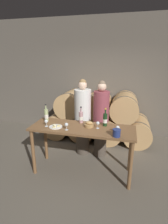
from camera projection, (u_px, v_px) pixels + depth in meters
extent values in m
plane|color=#665E51|center=(82.00, 171.00, 3.44)|extent=(10.00, 10.00, 0.00)
cube|color=#60594F|center=(101.00, 77.00, 4.95)|extent=(10.00, 0.12, 3.20)
cylinder|color=tan|center=(61.00, 123.00, 5.02)|extent=(0.67, 0.96, 0.67)
cylinder|color=#2D2D33|center=(56.00, 127.00, 4.74)|extent=(0.69, 0.02, 0.69)
cylinder|color=#2D2D33|center=(64.00, 120.00, 5.31)|extent=(0.69, 0.02, 0.69)
cylinder|color=tan|center=(84.00, 125.00, 4.86)|extent=(0.67, 0.96, 0.67)
cylinder|color=#2D2D33|center=(81.00, 130.00, 4.57)|extent=(0.69, 0.02, 0.69)
cylinder|color=#2D2D33|center=(87.00, 122.00, 5.14)|extent=(0.69, 0.02, 0.69)
cylinder|color=tan|center=(110.00, 128.00, 4.69)|extent=(0.67, 0.96, 0.67)
cylinder|color=#2D2D33|center=(108.00, 132.00, 4.41)|extent=(0.69, 0.02, 0.69)
cylinder|color=#2D2D33|center=(111.00, 124.00, 4.98)|extent=(0.69, 0.02, 0.69)
cylinder|color=tan|center=(137.00, 130.00, 4.53)|extent=(0.67, 0.96, 0.67)
cylinder|color=#2D2D33|center=(137.00, 135.00, 4.25)|extent=(0.69, 0.02, 0.69)
cylinder|color=#2D2D33|center=(136.00, 126.00, 4.81)|extent=(0.69, 0.02, 0.69)
cylinder|color=tan|center=(72.00, 103.00, 4.76)|extent=(0.67, 0.96, 0.67)
cylinder|color=#2D2D33|center=(68.00, 106.00, 4.47)|extent=(0.69, 0.02, 0.69)
cylinder|color=#2D2D33|center=(75.00, 101.00, 5.04)|extent=(0.69, 0.02, 0.69)
cylinder|color=tan|center=(97.00, 105.00, 4.59)|extent=(0.67, 0.96, 0.67)
cylinder|color=#2D2D33|center=(95.00, 108.00, 4.31)|extent=(0.69, 0.02, 0.69)
cylinder|color=#2D2D33|center=(99.00, 102.00, 4.88)|extent=(0.69, 0.02, 0.69)
cylinder|color=tan|center=(125.00, 107.00, 4.43)|extent=(0.67, 0.96, 0.67)
cylinder|color=#2D2D33|center=(124.00, 110.00, 4.14)|extent=(0.69, 0.02, 0.69)
cylinder|color=#2D2D33|center=(125.00, 104.00, 4.71)|extent=(0.69, 0.02, 0.69)
cylinder|color=brown|center=(33.00, 152.00, 3.26)|extent=(0.06, 0.06, 0.90)
cylinder|color=brown|center=(130.00, 166.00, 2.85)|extent=(0.06, 0.06, 0.90)
cylinder|color=brown|center=(46.00, 140.00, 3.75)|extent=(0.06, 0.06, 0.90)
cylinder|color=brown|center=(130.00, 150.00, 3.34)|extent=(0.06, 0.06, 0.90)
cube|color=brown|center=(82.00, 128.00, 3.16)|extent=(1.89, 0.64, 0.04)
cylinder|color=#4C4238|center=(83.00, 136.00, 4.01)|extent=(0.30, 0.30, 0.83)
cylinder|color=silver|center=(83.00, 105.00, 3.79)|extent=(0.36, 0.36, 0.66)
sphere|color=beige|center=(83.00, 85.00, 3.66)|extent=(0.18, 0.18, 0.18)
sphere|color=olive|center=(83.00, 83.00, 3.66)|extent=(0.15, 0.15, 0.15)
cylinder|color=#4C4238|center=(100.00, 138.00, 3.92)|extent=(0.28, 0.28, 0.82)
cylinder|color=#8C3D47|center=(101.00, 106.00, 3.70)|extent=(0.34, 0.34, 0.65)
sphere|color=beige|center=(102.00, 87.00, 3.57)|extent=(0.18, 0.18, 0.18)
sphere|color=#75604C|center=(102.00, 84.00, 3.57)|extent=(0.15, 0.15, 0.15)
cylinder|color=#193819|center=(105.00, 120.00, 3.19)|extent=(0.08, 0.08, 0.23)
cylinder|color=#193819|center=(105.00, 112.00, 3.14)|extent=(0.03, 0.03, 0.08)
cylinder|color=gold|center=(106.00, 109.00, 3.12)|extent=(0.03, 0.03, 0.02)
cylinder|color=white|center=(105.00, 121.00, 3.19)|extent=(0.08, 0.08, 0.07)
cylinder|color=#ADBC7F|center=(46.00, 115.00, 3.42)|extent=(0.08, 0.08, 0.24)
cylinder|color=#ADBC7F|center=(46.00, 107.00, 3.37)|extent=(0.03, 0.03, 0.08)
cylinder|color=black|center=(46.00, 105.00, 3.35)|extent=(0.03, 0.03, 0.02)
cylinder|color=white|center=(46.00, 116.00, 3.43)|extent=(0.08, 0.08, 0.08)
cylinder|color=#BC8E93|center=(81.00, 117.00, 3.35)|extent=(0.08, 0.08, 0.22)
cylinder|color=#BC8E93|center=(81.00, 110.00, 3.30)|extent=(0.03, 0.03, 0.08)
cylinder|color=black|center=(81.00, 107.00, 3.29)|extent=(0.03, 0.03, 0.02)
cylinder|color=white|center=(81.00, 118.00, 3.35)|extent=(0.08, 0.08, 0.07)
cylinder|color=navy|center=(117.00, 133.00, 2.77)|extent=(0.12, 0.12, 0.12)
cylinder|color=navy|center=(117.00, 130.00, 2.75)|extent=(0.13, 0.13, 0.01)
cylinder|color=#A87F4C|center=(89.00, 125.00, 3.17)|extent=(0.17, 0.17, 0.05)
ellipsoid|color=tan|center=(89.00, 123.00, 3.16)|extent=(0.13, 0.08, 0.06)
cylinder|color=white|center=(56.00, 127.00, 3.16)|extent=(0.24, 0.24, 0.01)
cube|color=#E0CC7F|center=(59.00, 126.00, 3.16)|extent=(0.07, 0.06, 0.02)
cube|color=beige|center=(54.00, 125.00, 3.19)|extent=(0.07, 0.07, 0.02)
cube|color=beige|center=(54.00, 127.00, 3.10)|extent=(0.05, 0.06, 0.02)
cylinder|color=white|center=(47.00, 126.00, 3.19)|extent=(0.06, 0.06, 0.00)
cylinder|color=white|center=(46.00, 124.00, 3.18)|extent=(0.01, 0.01, 0.07)
sphere|color=white|center=(46.00, 121.00, 3.17)|extent=(0.06, 0.06, 0.06)
cylinder|color=white|center=(67.00, 130.00, 3.04)|extent=(0.06, 0.06, 0.00)
cylinder|color=white|center=(66.00, 128.00, 3.03)|extent=(0.01, 0.01, 0.07)
sphere|color=white|center=(66.00, 125.00, 3.01)|extent=(0.06, 0.06, 0.06)
cylinder|color=white|center=(98.00, 128.00, 3.10)|extent=(0.06, 0.06, 0.00)
cylinder|color=white|center=(98.00, 126.00, 3.09)|extent=(0.01, 0.01, 0.07)
sphere|color=white|center=(98.00, 123.00, 3.08)|extent=(0.06, 0.06, 0.06)
cylinder|color=white|center=(117.00, 133.00, 2.91)|extent=(0.06, 0.06, 0.00)
cylinder|color=white|center=(117.00, 131.00, 2.90)|extent=(0.01, 0.01, 0.07)
sphere|color=white|center=(118.00, 128.00, 2.88)|extent=(0.06, 0.06, 0.06)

